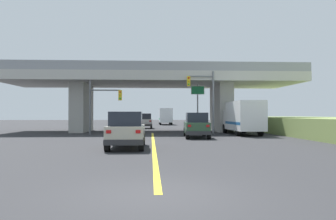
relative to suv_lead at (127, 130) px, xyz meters
The scene contains 11 objects.
ground 18.10m from the suv_lead, 85.20° to the left, with size 160.00×160.00×0.00m, color #2B2B2D.
overpass_bridge 18.51m from the suv_lead, 85.20° to the left, with size 31.46×9.66×7.06m.
lane_divider_stripe 2.94m from the suv_lead, 56.79° to the left, with size 0.20×25.69×0.01m, color yellow.
suv_lead is the anchor object (origin of this frame).
suv_crossing 9.48m from the suv_lead, 58.00° to the left, with size 2.14×4.76×2.02m.
box_truck 15.49m from the suv_lead, 50.17° to the left, with size 2.33×7.44×3.07m.
sedan_oncoming 26.18m from the suv_lead, 88.86° to the left, with size 2.03×4.29×2.02m.
traffic_signal_nearside 14.95m from the suv_lead, 63.33° to the left, with size 2.65×0.36×6.08m.
traffic_signal_farside 13.41m from the suv_lead, 104.46° to the left, with size 3.07×0.36×5.07m.
highway_sign 16.44m from the suv_lead, 67.74° to the left, with size 1.38×0.17×4.98m.
semi_truck_distant 42.85m from the suv_lead, 84.52° to the left, with size 2.33×7.29×3.03m.
Camera 1 is at (-0.18, -7.56, 1.86)m, focal length 34.78 mm.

